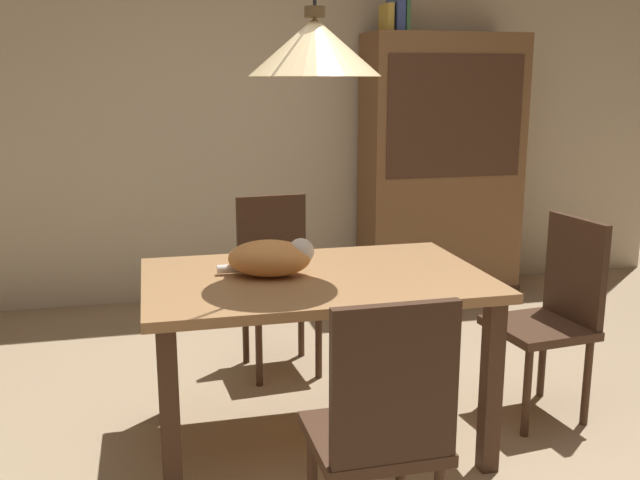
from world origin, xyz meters
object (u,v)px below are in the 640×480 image
pendant_lamp (315,46)px  book_blue_wide (396,14)px  chair_near_front (382,426)px  chair_right_side (554,309)px  cat_sleeping (272,258)px  book_yellow_short (386,18)px  hutch_bookcase (440,173)px  chair_far_back (277,275)px  dining_table (315,298)px  book_green_slim (404,12)px

pendant_lamp → book_blue_wide: size_ratio=5.42×
chair_near_front → chair_right_side: same height
cat_sleeping → book_yellow_short: bearing=59.7°
chair_near_front → book_blue_wide: book_blue_wide is taller
hutch_bookcase → chair_near_front: bearing=-116.0°
chair_near_front → chair_far_back: bearing=90.2°
chair_far_back → book_yellow_short: book_yellow_short is taller
book_yellow_short → dining_table: bearing=-116.0°
pendant_lamp → chair_right_side: bearing=0.4°
hutch_bookcase → chair_far_back: bearing=-142.3°
dining_table → hutch_bookcase: (1.38, 1.95, 0.24)m
chair_far_back → cat_sleeping: chair_far_back is taller
hutch_bookcase → book_blue_wide: (-0.36, 0.00, 1.08)m
book_blue_wide → book_green_slim: 0.06m
pendant_lamp → chair_far_back: bearing=90.4°
chair_near_front → pendant_lamp: 1.45m
hutch_bookcase → book_blue_wide: bearing=179.8°
hutch_bookcase → book_green_slim: book_green_slim is taller
chair_far_back → book_green_slim: book_green_slim is taller
chair_right_side → cat_sleeping: bearing=179.2°
chair_near_front → pendant_lamp: pendant_lamp is taller
chair_right_side → chair_far_back: 1.43m
book_green_slim → pendant_lamp: bearing=-118.8°
dining_table → chair_right_side: size_ratio=1.51×
cat_sleeping → pendant_lamp: size_ratio=0.31×
hutch_bookcase → book_green_slim: bearing=179.7°
chair_near_front → chair_right_side: (1.13, 0.89, 0.00)m
book_blue_wide → dining_table: bearing=-117.5°
dining_table → book_blue_wide: size_ratio=5.83×
pendant_lamp → chair_near_front: bearing=-89.9°
chair_far_back → hutch_bookcase: bearing=37.7°
book_yellow_short → book_blue_wide: 0.07m
book_blue_wide → pendant_lamp: bearing=-117.5°
chair_near_front → book_green_slim: size_ratio=3.58×
chair_near_front → hutch_bookcase: size_ratio=0.50×
chair_right_side → cat_sleeping: chair_right_side is taller
dining_table → book_green_slim: 2.59m
chair_right_side → hutch_bookcase: size_ratio=0.50×
chair_right_side → cat_sleeping: 1.34m
chair_far_back → book_blue_wide: bearing=46.4°
pendant_lamp → hutch_bookcase: (1.38, 1.95, -0.77)m
book_yellow_short → chair_far_back: bearing=-131.8°
chair_right_side → book_green_slim: bearing=91.7°
chair_right_side → book_blue_wide: (-0.11, 1.94, 1.46)m
chair_right_side → book_blue_wide: size_ratio=3.88×
chair_near_front → pendant_lamp: size_ratio=0.72×
dining_table → hutch_bookcase: bearing=54.7°
pendant_lamp → dining_table: bearing=-90.0°
dining_table → chair_right_side: (1.13, 0.01, -0.14)m
book_yellow_short → book_blue_wide: (0.07, 0.00, 0.03)m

